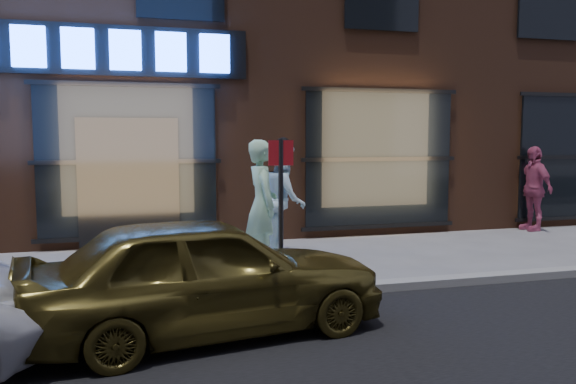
{
  "coord_description": "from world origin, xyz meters",
  "views": [
    {
      "loc": [
        0.15,
        -6.77,
        2.05
      ],
      "look_at": [
        2.4,
        1.6,
        1.2
      ],
      "focal_mm": 35.0,
      "sensor_mm": 36.0,
      "label": 1
    }
  ],
  "objects_px": {
    "man_cap": "(283,199)",
    "sign_post": "(281,201)",
    "passerby": "(533,188)",
    "gold_sedan": "(206,274)",
    "man_bowtie": "(262,204)"
  },
  "relations": [
    {
      "from": "sign_post",
      "to": "man_cap",
      "type": "bearing_deg",
      "value": 79.15
    },
    {
      "from": "man_cap",
      "to": "gold_sedan",
      "type": "xyz_separation_m",
      "value": [
        -1.76,
        -3.6,
        -0.34
      ]
    },
    {
      "from": "man_bowtie",
      "to": "sign_post",
      "type": "relative_size",
      "value": 0.99
    },
    {
      "from": "man_cap",
      "to": "sign_post",
      "type": "height_order",
      "value": "sign_post"
    },
    {
      "from": "gold_sedan",
      "to": "sign_post",
      "type": "height_order",
      "value": "sign_post"
    },
    {
      "from": "man_bowtie",
      "to": "gold_sedan",
      "type": "bearing_deg",
      "value": 152.8
    },
    {
      "from": "passerby",
      "to": "gold_sedan",
      "type": "relative_size",
      "value": 0.5
    },
    {
      "from": "man_bowtie",
      "to": "man_cap",
      "type": "distance_m",
      "value": 1.0
    },
    {
      "from": "man_bowtie",
      "to": "passerby",
      "type": "distance_m",
      "value": 6.82
    },
    {
      "from": "man_cap",
      "to": "sign_post",
      "type": "bearing_deg",
      "value": 174.54
    },
    {
      "from": "man_cap",
      "to": "passerby",
      "type": "height_order",
      "value": "man_cap"
    },
    {
      "from": "gold_sedan",
      "to": "passerby",
      "type": "bearing_deg",
      "value": -67.56
    },
    {
      "from": "man_cap",
      "to": "gold_sedan",
      "type": "relative_size",
      "value": 0.53
    },
    {
      "from": "man_bowtie",
      "to": "gold_sedan",
      "type": "distance_m",
      "value": 3.04
    },
    {
      "from": "man_cap",
      "to": "sign_post",
      "type": "relative_size",
      "value": 0.96
    }
  ]
}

